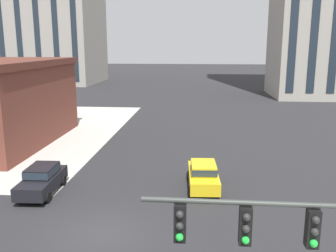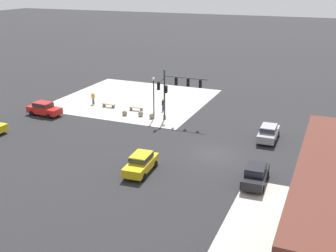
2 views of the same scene
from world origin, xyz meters
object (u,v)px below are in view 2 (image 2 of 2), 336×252
at_px(bench_mid_block, 109,105).
at_px(street_lamp_corner_near, 154,93).
at_px(car_main_southbound_far, 255,174).
at_px(bollard_sphere_curb_a, 152,116).
at_px(bollard_sphere_curb_c, 125,113).
at_px(traffic_signal_main, 173,89).
at_px(bench_near_signal, 136,108).
at_px(bollard_sphere_curb_b, 141,114).
at_px(pedestrian_at_curb, 163,104).
at_px(car_cross_westbound, 141,162).
at_px(car_main_mid, 269,132).
at_px(pedestrian_near_bench, 93,97).
at_px(car_main_southbound_near, 44,108).

bearing_deg(bench_mid_block, street_lamp_corner_near, 165.89).
bearing_deg(bench_mid_block, car_main_southbound_far, 147.39).
xyz_separation_m(bench_mid_block, car_main_southbound_far, (-22.34, 14.29, 0.59)).
distance_m(bollard_sphere_curb_a, car_main_southbound_far, 19.41).
bearing_deg(street_lamp_corner_near, bollard_sphere_curb_c, 6.45).
relative_size(bollard_sphere_curb_c, car_main_southbound_far, 0.15).
bearing_deg(bollard_sphere_curb_a, traffic_signal_main, -176.61).
bearing_deg(bench_near_signal, bench_mid_block, 0.70).
bearing_deg(street_lamp_corner_near, bollard_sphere_curb_b, -2.61).
relative_size(pedestrian_at_curb, street_lamp_corner_near, 0.31).
distance_m(bollard_sphere_curb_a, car_cross_westbound, 14.83).
bearing_deg(car_main_mid, car_cross_westbound, 53.01).
relative_size(pedestrian_near_bench, car_main_southbound_far, 0.38).
bearing_deg(pedestrian_near_bench, car_main_mid, 169.88).
height_order(street_lamp_corner_near, car_main_southbound_far, street_lamp_corner_near).
relative_size(car_main_southbound_near, car_cross_westbound, 1.00).
height_order(pedestrian_at_curb, car_main_mid, car_main_mid).
xyz_separation_m(bollard_sphere_curb_c, bench_mid_block, (3.65, -2.31, -0.00)).
bearing_deg(pedestrian_near_bench, pedestrian_at_curb, -174.66).
bearing_deg(street_lamp_corner_near, bench_near_signal, -29.49).
relative_size(bench_near_signal, street_lamp_corner_near, 0.36).
xyz_separation_m(bench_mid_block, pedestrian_at_curb, (-7.28, -1.31, 0.57)).
bearing_deg(bollard_sphere_curb_b, car_main_mid, 172.38).
height_order(bollard_sphere_curb_c, car_main_southbound_far, car_main_southbound_far).
relative_size(car_main_southbound_far, car_cross_westbound, 0.99).
bearing_deg(pedestrian_at_curb, bollard_sphere_curb_a, 89.82).
relative_size(bollard_sphere_curb_a, pedestrian_near_bench, 0.39).
xyz_separation_m(bench_mid_block, street_lamp_corner_near, (-7.46, 1.88, 2.89)).
distance_m(traffic_signal_main, car_cross_westbound, 14.54).
xyz_separation_m(bench_near_signal, pedestrian_at_curb, (-3.22, -1.26, 0.57)).
bearing_deg(bollard_sphere_curb_c, bollard_sphere_curb_a, -176.45).
distance_m(bench_mid_block, pedestrian_at_curb, 7.42).
xyz_separation_m(bollard_sphere_curb_c, car_main_mid, (-17.97, 1.63, 0.59)).
relative_size(bollard_sphere_curb_a, pedestrian_at_curb, 0.42).
height_order(car_main_southbound_near, car_main_mid, same).
xyz_separation_m(traffic_signal_main, car_cross_westbound, (-2.59, 13.99, -3.02)).
bearing_deg(pedestrian_near_bench, car_main_southbound_near, 64.82).
distance_m(bollard_sphere_curb_a, pedestrian_near_bench, 10.20).
relative_size(bollard_sphere_curb_a, car_main_southbound_far, 0.15).
bearing_deg(bollard_sphere_curb_b, bollard_sphere_curb_c, 14.75).
bearing_deg(traffic_signal_main, bench_near_signal, -18.31).
bearing_deg(pedestrian_near_bench, street_lamp_corner_near, 167.33).
bearing_deg(car_main_southbound_far, traffic_signal_main, -45.10).
distance_m(street_lamp_corner_near, car_main_southbound_near, 13.96).
bearing_deg(car_main_southbound_near, bench_near_signal, -147.72).
bearing_deg(traffic_signal_main, pedestrian_at_curb, -49.81).
relative_size(bollard_sphere_curb_a, bench_near_signal, 0.36).
bearing_deg(bench_near_signal, car_main_southbound_near, 32.28).
height_order(street_lamp_corner_near, car_main_mid, street_lamp_corner_near).
relative_size(traffic_signal_main, car_main_southbound_far, 1.37).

